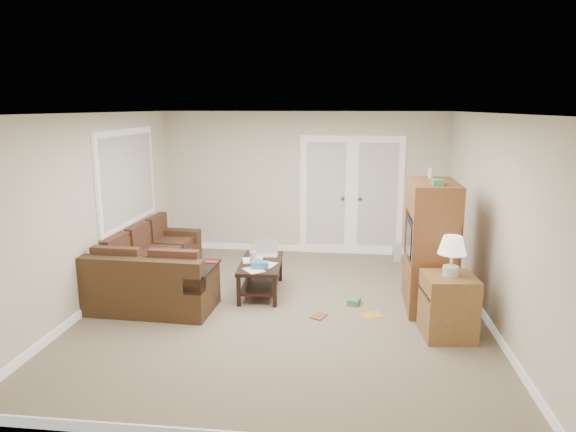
# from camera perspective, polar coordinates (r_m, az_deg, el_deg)

# --- Properties ---
(floor) EXTENTS (5.50, 5.50, 0.00)m
(floor) POSITION_cam_1_polar(r_m,az_deg,el_deg) (6.77, -0.38, -10.30)
(floor) COLOR gray
(floor) RESTS_ON ground
(ceiling) EXTENTS (5.00, 5.50, 0.02)m
(ceiling) POSITION_cam_1_polar(r_m,az_deg,el_deg) (6.26, -0.42, 11.37)
(ceiling) COLOR silver
(ceiling) RESTS_ON wall_back
(wall_left) EXTENTS (0.02, 5.50, 2.50)m
(wall_left) POSITION_cam_1_polar(r_m,az_deg,el_deg) (7.15, -20.72, 0.58)
(wall_left) COLOR beige
(wall_left) RESTS_ON floor
(wall_right) EXTENTS (0.02, 5.50, 2.50)m
(wall_right) POSITION_cam_1_polar(r_m,az_deg,el_deg) (6.59, 21.73, -0.42)
(wall_right) COLOR beige
(wall_right) RESTS_ON floor
(wall_back) EXTENTS (5.00, 0.02, 2.50)m
(wall_back) POSITION_cam_1_polar(r_m,az_deg,el_deg) (9.10, 1.72, 3.67)
(wall_back) COLOR beige
(wall_back) RESTS_ON floor
(wall_front) EXTENTS (5.00, 0.02, 2.50)m
(wall_front) POSITION_cam_1_polar(r_m,az_deg,el_deg) (3.79, -5.53, -8.48)
(wall_front) COLOR beige
(wall_front) RESTS_ON floor
(baseboards) EXTENTS (5.00, 5.50, 0.10)m
(baseboards) POSITION_cam_1_polar(r_m,az_deg,el_deg) (6.75, -0.38, -9.90)
(baseboards) COLOR white
(baseboards) RESTS_ON floor
(french_doors) EXTENTS (1.80, 0.05, 2.13)m
(french_doors) POSITION_cam_1_polar(r_m,az_deg,el_deg) (9.06, 7.05, 2.18)
(french_doors) COLOR white
(french_doors) RESTS_ON floor
(window_left) EXTENTS (0.05, 1.92, 1.42)m
(window_left) POSITION_cam_1_polar(r_m,az_deg,el_deg) (7.97, -17.40, 4.12)
(window_left) COLOR white
(window_left) RESTS_ON wall_left
(sectional_sofa) EXTENTS (1.69, 2.55, 0.77)m
(sectional_sofa) POSITION_cam_1_polar(r_m,az_deg,el_deg) (7.50, -14.92, -6.03)
(sectional_sofa) COLOR #452F1A
(sectional_sofa) RESTS_ON floor
(coffee_table) EXTENTS (0.62, 1.15, 0.76)m
(coffee_table) POSITION_cam_1_polar(r_m,az_deg,el_deg) (7.28, -2.99, -6.60)
(coffee_table) COLOR black
(coffee_table) RESTS_ON floor
(tv_armoire) EXTENTS (0.59, 1.05, 1.78)m
(tv_armoire) POSITION_cam_1_polar(r_m,az_deg,el_deg) (6.83, 15.53, -3.12)
(tv_armoire) COLOR brown
(tv_armoire) RESTS_ON floor
(side_cabinet) EXTENTS (0.61, 0.61, 1.18)m
(side_cabinet) POSITION_cam_1_polar(r_m,az_deg,el_deg) (6.15, 17.41, -8.99)
(side_cabinet) COLOR olive
(side_cabinet) RESTS_ON floor
(space_heater) EXTENTS (0.13, 0.11, 0.32)m
(space_heater) POSITION_cam_1_polar(r_m,az_deg,el_deg) (8.91, 12.05, -3.94)
(space_heater) COLOR silver
(space_heater) RESTS_ON floor
(floor_magazine) EXTENTS (0.32, 0.29, 0.01)m
(floor_magazine) POSITION_cam_1_polar(r_m,az_deg,el_deg) (6.67, 9.33, -10.79)
(floor_magazine) COLOR gold
(floor_magazine) RESTS_ON floor
(floor_greenbox) EXTENTS (0.19, 0.23, 0.08)m
(floor_greenbox) POSITION_cam_1_polar(r_m,az_deg,el_deg) (6.97, 7.34, -9.38)
(floor_greenbox) COLOR #3E8853
(floor_greenbox) RESTS_ON floor
(floor_book) EXTENTS (0.23, 0.26, 0.02)m
(floor_book) POSITION_cam_1_polar(r_m,az_deg,el_deg) (6.58, 2.81, -10.93)
(floor_book) COLOR brown
(floor_book) RESTS_ON floor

